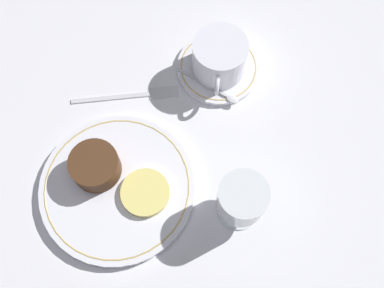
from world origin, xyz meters
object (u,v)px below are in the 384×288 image
object	(u,v)px
coffee_cup	(220,57)
fork	(138,95)
dessert_cake	(95,166)
dinner_plate	(117,188)
wine_glass	(242,199)

from	to	relation	value
coffee_cup	fork	distance (m)	0.16
coffee_cup	dessert_cake	xyz separation A→B (m)	(0.21, -0.18, -0.01)
fork	dessert_cake	bearing A→B (deg)	-16.00
dessert_cake	dinner_plate	bearing A→B (deg)	53.84
coffee_cup	wine_glass	xyz separation A→B (m)	(0.25, 0.05, 0.02)
fork	coffee_cup	bearing A→B (deg)	115.26
dinner_plate	fork	world-z (taller)	dinner_plate
fork	wine_glass	bearing A→B (deg)	45.37
dinner_plate	wine_glass	distance (m)	0.20
fork	dessert_cake	world-z (taller)	dessert_cake
fork	dessert_cake	size ratio (longest dim) A/B	2.39
coffee_cup	dinner_plate	bearing A→B (deg)	-31.25
wine_glass	fork	size ratio (longest dim) A/B	0.52
wine_glass	coffee_cup	bearing A→B (deg)	-168.53
wine_glass	dinner_plate	bearing A→B (deg)	-93.71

